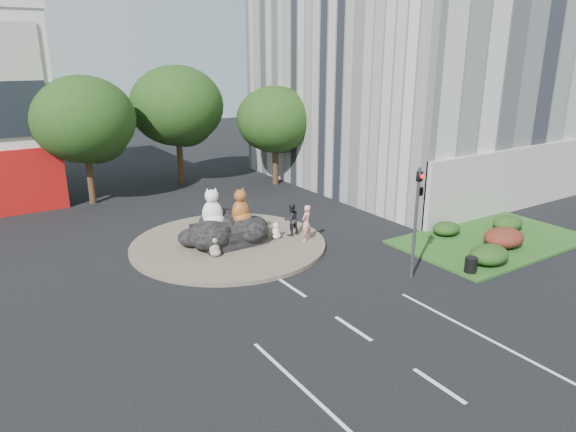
# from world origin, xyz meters

# --- Properties ---
(ground) EXTENTS (120.00, 120.00, 0.00)m
(ground) POSITION_xyz_m (0.00, 0.00, 0.00)
(ground) COLOR black
(ground) RESTS_ON ground
(roundabout_island) EXTENTS (10.00, 10.00, 0.20)m
(roundabout_island) POSITION_xyz_m (0.00, 10.00, 0.10)
(roundabout_island) COLOR brown
(roundabout_island) RESTS_ON ground
(rock_plinth) EXTENTS (3.20, 2.60, 0.90)m
(rock_plinth) POSITION_xyz_m (0.00, 10.00, 0.65)
(rock_plinth) COLOR black
(rock_plinth) RESTS_ON roundabout_island
(grass_verge) EXTENTS (10.00, 6.00, 0.12)m
(grass_verge) POSITION_xyz_m (12.00, 3.00, 0.06)
(grass_verge) COLOR #22521B
(grass_verge) RESTS_ON ground
(tree_left) EXTENTS (6.46, 6.46, 8.27)m
(tree_left) POSITION_xyz_m (-3.93, 22.06, 5.25)
(tree_left) COLOR #382314
(tree_left) RESTS_ON ground
(tree_mid) EXTENTS (6.84, 6.84, 8.76)m
(tree_mid) POSITION_xyz_m (3.07, 24.06, 5.56)
(tree_mid) COLOR #382314
(tree_mid) RESTS_ON ground
(tree_right) EXTENTS (5.70, 5.70, 7.30)m
(tree_right) POSITION_xyz_m (9.07, 20.06, 4.63)
(tree_right) COLOR #382314
(tree_right) RESTS_ON ground
(hedge_near_green) EXTENTS (2.00, 1.60, 0.90)m
(hedge_near_green) POSITION_xyz_m (9.00, 1.00, 0.57)
(hedge_near_green) COLOR #143310
(hedge_near_green) RESTS_ON grass_verge
(hedge_red) EXTENTS (2.20, 1.76, 0.99)m
(hedge_red) POSITION_xyz_m (11.50, 2.00, 0.61)
(hedge_red) COLOR #441E12
(hedge_red) RESTS_ON grass_verge
(hedge_mid_green) EXTENTS (1.80, 1.44, 0.81)m
(hedge_mid_green) POSITION_xyz_m (14.00, 3.50, 0.53)
(hedge_mid_green) COLOR #143310
(hedge_mid_green) RESTS_ON grass_verge
(hedge_back_green) EXTENTS (1.60, 1.28, 0.72)m
(hedge_back_green) POSITION_xyz_m (10.50, 4.80, 0.48)
(hedge_back_green) COLOR #143310
(hedge_back_green) RESTS_ON grass_verge
(traffic_light) EXTENTS (0.44, 1.24, 5.00)m
(traffic_light) POSITION_xyz_m (5.10, 2.00, 3.62)
(traffic_light) COLOR #595B60
(traffic_light) RESTS_ON ground
(street_lamp) EXTENTS (2.34, 0.22, 8.06)m
(street_lamp) POSITION_xyz_m (12.82, 8.00, 4.55)
(street_lamp) COLOR #595B60
(street_lamp) RESTS_ON ground
(cat_white) EXTENTS (1.52, 1.43, 2.01)m
(cat_white) POSITION_xyz_m (-0.67, 10.36, 2.11)
(cat_white) COLOR white
(cat_white) RESTS_ON rock_plinth
(cat_tabby) EXTENTS (1.35, 1.24, 1.90)m
(cat_tabby) POSITION_xyz_m (0.74, 9.97, 2.05)
(cat_tabby) COLOR #C98829
(cat_tabby) RESTS_ON rock_plinth
(kitten_calico) EXTENTS (0.63, 0.56, 1.01)m
(kitten_calico) POSITION_xyz_m (-1.39, 8.67, 0.71)
(kitten_calico) COLOR beige
(kitten_calico) RESTS_ON roundabout_island
(kitten_white) EXTENTS (0.72, 0.72, 0.91)m
(kitten_white) POSITION_xyz_m (2.35, 9.15, 0.66)
(kitten_white) COLOR silver
(kitten_white) RESTS_ON roundabout_island
(pedestrian_pink) EXTENTS (0.82, 0.71, 1.90)m
(pedestrian_pink) POSITION_xyz_m (3.53, 8.05, 1.15)
(pedestrian_pink) COLOR pink
(pedestrian_pink) RESTS_ON roundabout_island
(pedestrian_dark) EXTENTS (0.88, 0.70, 1.76)m
(pedestrian_dark) POSITION_xyz_m (3.33, 9.16, 1.08)
(pedestrian_dark) COLOR black
(pedestrian_dark) RESTS_ON roundabout_island
(litter_bin) EXTENTS (0.67, 0.67, 0.70)m
(litter_bin) POSITION_xyz_m (7.50, 0.83, 0.47)
(litter_bin) COLOR black
(litter_bin) RESTS_ON grass_verge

